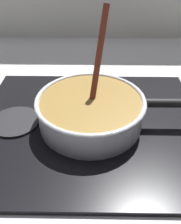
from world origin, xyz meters
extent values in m
cube|color=#B7B7BC|center=(0.00, 0.00, -0.02)|extent=(2.40, 1.60, 0.04)
cube|color=black|center=(0.05, 0.16, 0.01)|extent=(0.56, 0.48, 0.01)
torus|color=#592D0C|center=(0.05, 0.16, 0.02)|extent=(0.17, 0.17, 0.01)
cylinder|color=#262628|center=(-0.14, 0.16, 0.01)|extent=(0.12, 0.12, 0.01)
cylinder|color=silver|center=(0.05, 0.16, 0.05)|extent=(0.25, 0.25, 0.07)
cylinder|color=olive|center=(0.05, 0.16, 0.05)|extent=(0.24, 0.24, 0.06)
torus|color=silver|center=(0.05, 0.16, 0.08)|extent=(0.26, 0.26, 0.01)
cylinder|color=black|center=(0.24, 0.16, 0.07)|extent=(0.14, 0.02, 0.02)
cylinder|color=beige|center=(0.04, 0.16, 0.07)|extent=(0.03, 0.03, 0.01)
cylinder|color=#EDD88C|center=(0.02, 0.07, 0.07)|extent=(0.03, 0.03, 0.01)
cylinder|color=beige|center=(0.01, 0.24, 0.07)|extent=(0.03, 0.03, 0.01)
cylinder|color=#EDD88C|center=(0.02, 0.20, 0.07)|extent=(0.03, 0.03, 0.01)
cylinder|color=#EDD88C|center=(0.11, 0.22, 0.07)|extent=(0.03, 0.03, 0.01)
cylinder|color=maroon|center=(0.06, 0.20, 0.17)|extent=(0.05, 0.10, 0.21)
cube|color=brown|center=(0.05, 0.16, 0.07)|extent=(0.04, 0.05, 0.01)
camera|label=1|loc=(0.05, -0.32, 0.40)|focal=40.14mm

